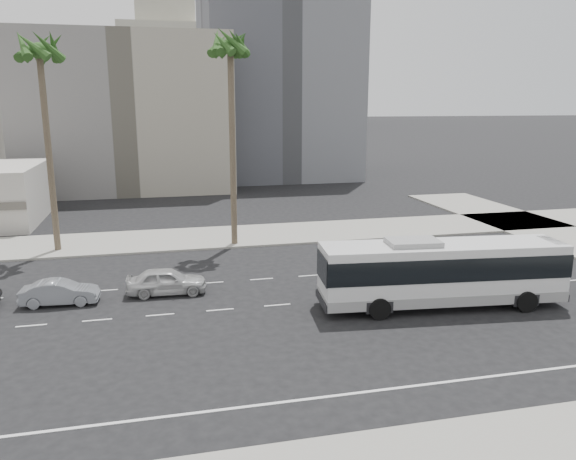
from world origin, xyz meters
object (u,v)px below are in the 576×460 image
object	(u,v)px
car_a	(167,281)
car_b	(60,292)
city_bus	(442,271)
palm_near	(230,51)
palm_mid	(39,55)

from	to	relation	value
car_a	car_b	xyz separation A→B (m)	(-5.50, -0.37, -0.09)
city_bus	palm_near	world-z (taller)	palm_near
car_b	palm_mid	bearing A→B (deg)	12.66
car_a	car_b	world-z (taller)	car_a
palm_mid	car_a	bearing A→B (deg)	-56.01
car_a	city_bus	bearing A→B (deg)	-107.59
car_b	palm_near	bearing A→B (deg)	-42.98
city_bus	palm_mid	size ratio (longest dim) A/B	0.86
palm_near	car_a	bearing A→B (deg)	-117.61
city_bus	palm_near	xyz separation A→B (m)	(-8.73, 14.97, 11.93)
car_a	car_b	distance (m)	5.51
palm_near	palm_mid	xyz separation A→B (m)	(-12.49, 1.13, -0.45)
city_bus	car_a	bearing A→B (deg)	165.15
city_bus	car_a	xyz separation A→B (m)	(-13.86, 5.17, -1.16)
car_a	palm_near	distance (m)	17.14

